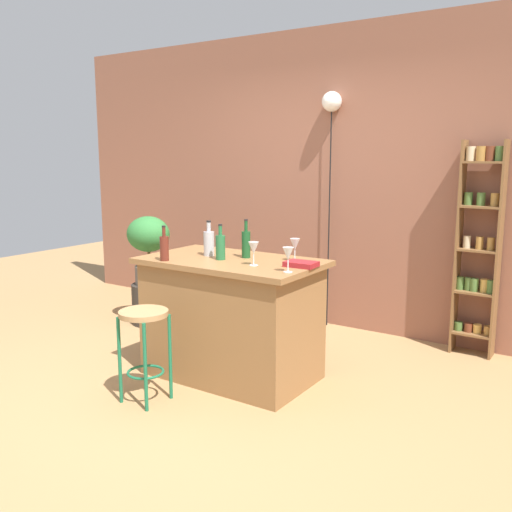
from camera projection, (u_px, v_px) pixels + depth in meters
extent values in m
plane|color=#A37A4C|center=(207.00, 389.00, 4.02)|extent=(12.00, 12.00, 0.00)
cube|color=#8C5642|center=(333.00, 180.00, 5.37)|extent=(6.40, 0.10, 2.80)
cube|color=olive|center=(232.00, 321.00, 4.19)|extent=(1.20, 0.70, 0.85)
cube|color=olive|center=(231.00, 262.00, 4.11)|extent=(1.31, 0.76, 0.04)
cylinder|color=#196642|center=(120.00, 360.00, 3.75)|extent=(0.02, 0.02, 0.59)
cylinder|color=#196642|center=(145.00, 368.00, 3.62)|extent=(0.02, 0.02, 0.59)
cylinder|color=#196642|center=(145.00, 350.00, 3.94)|extent=(0.02, 0.02, 0.59)
cylinder|color=#196642|center=(170.00, 357.00, 3.81)|extent=(0.02, 0.02, 0.59)
torus|color=#196642|center=(146.00, 372.00, 3.79)|extent=(0.25, 0.25, 0.02)
cylinder|color=#A87F51|center=(143.00, 313.00, 3.72)|extent=(0.33, 0.33, 0.03)
cube|color=brown|center=(458.00, 248.00, 4.66)|extent=(0.02, 0.18, 1.76)
cube|color=brown|center=(499.00, 252.00, 4.49)|extent=(0.02, 0.18, 1.76)
cube|color=brown|center=(472.00, 333.00, 4.70)|extent=(0.30, 0.18, 0.02)
cylinder|color=#4C7033|center=(458.00, 326.00, 4.75)|extent=(0.07, 0.07, 0.07)
cylinder|color=brown|center=(468.00, 327.00, 4.70)|extent=(0.07, 0.07, 0.07)
cylinder|color=gold|center=(477.00, 329.00, 4.67)|extent=(0.07, 0.07, 0.07)
cylinder|color=#AD7A38|center=(488.00, 330.00, 4.63)|extent=(0.07, 0.07, 0.07)
cube|color=brown|center=(475.00, 292.00, 4.64)|extent=(0.30, 0.18, 0.02)
cylinder|color=#4C7033|center=(460.00, 283.00, 4.70)|extent=(0.07, 0.07, 0.11)
cylinder|color=#4C7033|center=(469.00, 284.00, 4.66)|extent=(0.07, 0.07, 0.11)
cylinder|color=#4C7033|center=(474.00, 285.00, 4.62)|extent=(0.07, 0.07, 0.11)
cylinder|color=gold|center=(484.00, 286.00, 4.60)|extent=(0.07, 0.07, 0.11)
cylinder|color=#4C7033|center=(491.00, 287.00, 4.55)|extent=(0.07, 0.07, 0.11)
cube|color=brown|center=(478.00, 250.00, 4.57)|extent=(0.30, 0.18, 0.02)
cylinder|color=beige|center=(467.00, 242.00, 4.61)|extent=(0.06, 0.06, 0.10)
cylinder|color=#AD7A38|center=(480.00, 243.00, 4.55)|extent=(0.06, 0.06, 0.10)
cylinder|color=#AD7A38|center=(491.00, 244.00, 4.51)|extent=(0.06, 0.06, 0.10)
cube|color=brown|center=(481.00, 207.00, 4.51)|extent=(0.30, 0.18, 0.02)
cylinder|color=#4C7033|center=(468.00, 199.00, 4.56)|extent=(0.07, 0.07, 0.10)
cylinder|color=#4C7033|center=(481.00, 199.00, 4.51)|extent=(0.07, 0.07, 0.10)
cylinder|color=#AD7A38|center=(495.00, 200.00, 4.45)|extent=(0.07, 0.07, 0.10)
cube|color=brown|center=(484.00, 162.00, 4.45)|extent=(0.30, 0.18, 0.02)
cylinder|color=beige|center=(471.00, 154.00, 4.49)|extent=(0.07, 0.07, 0.12)
cylinder|color=#AD7A38|center=(481.00, 154.00, 4.45)|extent=(0.07, 0.07, 0.12)
cylinder|color=brown|center=(490.00, 154.00, 4.42)|extent=(0.07, 0.07, 0.12)
cylinder|color=#4C7033|center=(500.00, 154.00, 4.37)|extent=(0.07, 0.07, 0.12)
cylinder|color=#2D2823|center=(151.00, 304.00, 5.54)|extent=(0.36, 0.36, 0.40)
cylinder|color=#514C47|center=(150.00, 275.00, 5.49)|extent=(0.28, 0.28, 0.18)
cylinder|color=brown|center=(149.00, 258.00, 5.46)|extent=(0.03, 0.03, 0.16)
ellipsoid|color=#2D7033|center=(148.00, 234.00, 5.42)|extent=(0.43, 0.39, 0.34)
cylinder|color=#B2B2B7|center=(209.00, 244.00, 4.23)|extent=(0.08, 0.08, 0.18)
cylinder|color=#B2B2B7|center=(209.00, 227.00, 4.21)|extent=(0.03, 0.03, 0.07)
cylinder|color=black|center=(209.00, 221.00, 4.20)|extent=(0.03, 0.03, 0.01)
cylinder|color=#194C23|center=(246.00, 244.00, 4.15)|extent=(0.06, 0.06, 0.20)
cylinder|color=#194C23|center=(246.00, 226.00, 4.12)|extent=(0.02, 0.02, 0.08)
cylinder|color=black|center=(246.00, 220.00, 4.11)|extent=(0.03, 0.03, 0.01)
cylinder|color=#236638|center=(220.00, 247.00, 4.08)|extent=(0.07, 0.07, 0.18)
cylinder|color=#236638|center=(220.00, 230.00, 4.05)|extent=(0.03, 0.03, 0.07)
cylinder|color=black|center=(220.00, 225.00, 4.05)|extent=(0.03, 0.03, 0.01)
cylinder|color=#5B2319|center=(164.00, 249.00, 4.03)|extent=(0.06, 0.06, 0.17)
cylinder|color=#5B2319|center=(164.00, 232.00, 4.01)|extent=(0.02, 0.02, 0.07)
cylinder|color=black|center=(164.00, 226.00, 4.00)|extent=(0.03, 0.03, 0.01)
cylinder|color=silver|center=(254.00, 265.00, 3.87)|extent=(0.06, 0.06, 0.00)
cylinder|color=silver|center=(254.00, 260.00, 3.86)|extent=(0.01, 0.01, 0.07)
cone|color=silver|center=(254.00, 248.00, 3.85)|extent=(0.07, 0.07, 0.08)
cylinder|color=silver|center=(288.00, 272.00, 3.65)|extent=(0.06, 0.06, 0.00)
cylinder|color=silver|center=(288.00, 266.00, 3.64)|extent=(0.01, 0.01, 0.07)
cone|color=silver|center=(288.00, 254.00, 3.63)|extent=(0.07, 0.07, 0.08)
cylinder|color=silver|center=(295.00, 261.00, 4.02)|extent=(0.06, 0.06, 0.00)
cylinder|color=silver|center=(295.00, 256.00, 4.02)|extent=(0.01, 0.01, 0.07)
cone|color=silver|center=(295.00, 244.00, 4.00)|extent=(0.07, 0.07, 0.08)
cube|color=maroon|center=(301.00, 264.00, 3.83)|extent=(0.22, 0.16, 0.03)
cylinder|color=black|center=(329.00, 217.00, 5.33)|extent=(0.01, 0.01, 2.11)
sphere|color=white|center=(332.00, 102.00, 5.14)|extent=(0.18, 0.18, 0.18)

